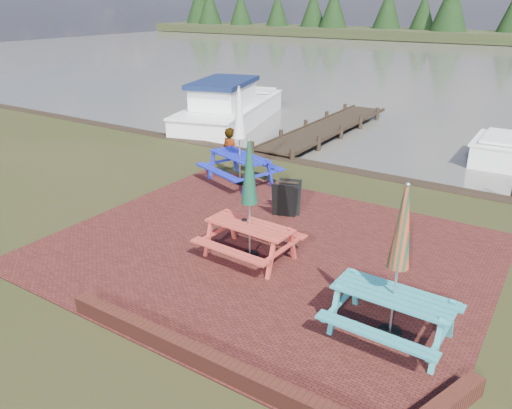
{
  "coord_description": "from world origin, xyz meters",
  "views": [
    {
      "loc": [
        4.99,
        -7.07,
        4.98
      ],
      "look_at": [
        -0.26,
        1.03,
        1.0
      ],
      "focal_mm": 35.0,
      "sensor_mm": 36.0,
      "label": 1
    }
  ],
  "objects_px": {
    "picnic_table_blue": "(240,151)",
    "jetty": "(326,128)",
    "picnic_table_red": "(250,219)",
    "chalkboard": "(286,199)",
    "picnic_table_teal": "(395,287)",
    "person": "(230,128)",
    "boat_jetty": "(230,110)"
  },
  "relations": [
    {
      "from": "chalkboard",
      "to": "picnic_table_teal",
      "type": "bearing_deg",
      "value": -59.18
    },
    {
      "from": "person",
      "to": "picnic_table_blue",
      "type": "bearing_deg",
      "value": 142.07
    },
    {
      "from": "picnic_table_red",
      "to": "boat_jetty",
      "type": "distance_m",
      "value": 12.83
    },
    {
      "from": "chalkboard",
      "to": "person",
      "type": "height_order",
      "value": "person"
    },
    {
      "from": "picnic_table_teal",
      "to": "person",
      "type": "bearing_deg",
      "value": 141.24
    },
    {
      "from": "picnic_table_teal",
      "to": "picnic_table_blue",
      "type": "distance_m",
      "value": 7.62
    },
    {
      "from": "picnic_table_red",
      "to": "boat_jetty",
      "type": "xyz_separation_m",
      "value": [
        -7.82,
        10.16,
        -0.41
      ]
    },
    {
      "from": "picnic_table_red",
      "to": "chalkboard",
      "type": "height_order",
      "value": "picnic_table_red"
    },
    {
      "from": "picnic_table_blue",
      "to": "jetty",
      "type": "distance_m",
      "value": 7.16
    },
    {
      "from": "person",
      "to": "picnic_table_red",
      "type": "bearing_deg",
      "value": 139.57
    },
    {
      "from": "picnic_table_teal",
      "to": "chalkboard",
      "type": "bearing_deg",
      "value": 140.65
    },
    {
      "from": "picnic_table_red",
      "to": "person",
      "type": "bearing_deg",
      "value": 131.74
    },
    {
      "from": "picnic_table_blue",
      "to": "boat_jetty",
      "type": "relative_size",
      "value": 0.34
    },
    {
      "from": "picnic_table_red",
      "to": "chalkboard",
      "type": "distance_m",
      "value": 2.37
    },
    {
      "from": "chalkboard",
      "to": "boat_jetty",
      "type": "bearing_deg",
      "value": 114.84
    },
    {
      "from": "picnic_table_blue",
      "to": "boat_jetty",
      "type": "bearing_deg",
      "value": 147.44
    },
    {
      "from": "picnic_table_teal",
      "to": "picnic_table_blue",
      "type": "height_order",
      "value": "picnic_table_blue"
    },
    {
      "from": "picnic_table_blue",
      "to": "jetty",
      "type": "xyz_separation_m",
      "value": [
        -0.63,
        7.08,
        -0.86
      ]
    },
    {
      "from": "chalkboard",
      "to": "jetty",
      "type": "height_order",
      "value": "chalkboard"
    },
    {
      "from": "chalkboard",
      "to": "boat_jetty",
      "type": "height_order",
      "value": "boat_jetty"
    },
    {
      "from": "jetty",
      "to": "picnic_table_red",
      "type": "bearing_deg",
      "value": -72.43
    },
    {
      "from": "picnic_table_blue",
      "to": "chalkboard",
      "type": "relative_size",
      "value": 3.07
    },
    {
      "from": "jetty",
      "to": "boat_jetty",
      "type": "bearing_deg",
      "value": -172.64
    },
    {
      "from": "picnic_table_teal",
      "to": "boat_jetty",
      "type": "bearing_deg",
      "value": 136.56
    },
    {
      "from": "picnic_table_blue",
      "to": "person",
      "type": "xyz_separation_m",
      "value": [
        -1.88,
        2.14,
        -0.02
      ]
    },
    {
      "from": "picnic_table_teal",
      "to": "picnic_table_red",
      "type": "height_order",
      "value": "picnic_table_teal"
    },
    {
      "from": "picnic_table_blue",
      "to": "boat_jetty",
      "type": "xyz_separation_m",
      "value": [
        -5.05,
        6.51,
        -0.5
      ]
    },
    {
      "from": "picnic_table_red",
      "to": "picnic_table_blue",
      "type": "xyz_separation_m",
      "value": [
        -2.77,
        3.65,
        0.09
      ]
    },
    {
      "from": "jetty",
      "to": "boat_jetty",
      "type": "xyz_separation_m",
      "value": [
        -4.42,
        -0.57,
        0.35
      ]
    },
    {
      "from": "chalkboard",
      "to": "person",
      "type": "distance_m",
      "value": 5.48
    },
    {
      "from": "picnic_table_blue",
      "to": "jetty",
      "type": "bearing_deg",
      "value": 114.7
    },
    {
      "from": "picnic_table_red",
      "to": "picnic_table_blue",
      "type": "bearing_deg",
      "value": 130.18
    }
  ]
}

